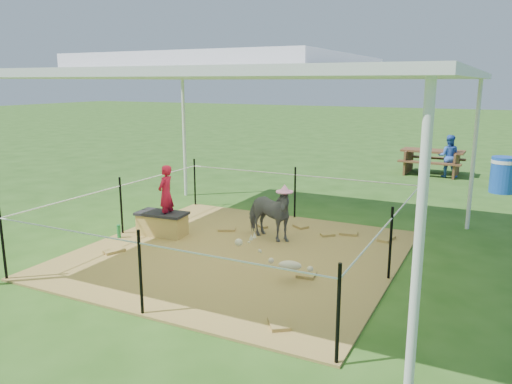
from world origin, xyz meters
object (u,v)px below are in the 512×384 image
at_px(trash_barrel, 503,175).
at_px(picnic_table_near, 432,162).
at_px(pony, 268,214).
at_px(woman, 166,188).
at_px(straw_bale, 162,225).
at_px(distant_person, 448,156).
at_px(green_bottle, 119,231).
at_px(foal, 290,263).

relative_size(trash_barrel, picnic_table_near, 0.51).
bearing_deg(trash_barrel, pony, -120.45).
bearing_deg(picnic_table_near, woman, -109.76).
xyz_separation_m(straw_bale, picnic_table_near, (3.26, 8.07, 0.14)).
distance_m(pony, distant_person, 7.50).
distance_m(green_bottle, pony, 2.49).
xyz_separation_m(green_bottle, pony, (2.24, 1.03, 0.32)).
distance_m(pony, picnic_table_near, 7.66).
height_order(green_bottle, trash_barrel, trash_barrel).
distance_m(foal, distant_person, 8.75).
bearing_deg(trash_barrel, straw_bale, -128.70).
distance_m(straw_bale, distant_person, 8.65).
height_order(trash_barrel, distant_person, distant_person).
bearing_deg(straw_bale, pony, 19.00).
distance_m(woman, picnic_table_near, 8.69).
xyz_separation_m(green_bottle, picnic_table_near, (3.81, 8.52, 0.21)).
bearing_deg(woman, trash_barrel, 136.70).
xyz_separation_m(straw_bale, foal, (2.69, -0.88, 0.06)).
bearing_deg(woman, picnic_table_near, 153.45).
bearing_deg(green_bottle, picnic_table_near, 65.90).
xyz_separation_m(straw_bale, trash_barrel, (5.06, 6.32, 0.22)).
relative_size(foal, trash_barrel, 1.02).
xyz_separation_m(woman, foal, (2.59, -0.88, -0.58)).
bearing_deg(pony, green_bottle, 132.14).
relative_size(woman, pony, 0.92).
bearing_deg(foal, pony, 111.91).
distance_m(trash_barrel, picnic_table_near, 2.51).
height_order(woman, picnic_table_near, woman).
distance_m(trash_barrel, distant_person, 2.02).
height_order(picnic_table_near, distant_person, distant_person).
xyz_separation_m(straw_bale, pony, (1.69, 0.58, 0.26)).
height_order(foal, distant_person, distant_person).
bearing_deg(foal, straw_bale, 149.36).
bearing_deg(trash_barrel, foal, -108.22).
height_order(pony, foal, pony).
distance_m(green_bottle, picnic_table_near, 9.34).
bearing_deg(straw_bale, distant_person, 64.63).
bearing_deg(pony, woman, 127.51).
xyz_separation_m(pony, trash_barrel, (3.37, 5.74, -0.04)).
relative_size(pony, picnic_table_near, 0.62).
bearing_deg(trash_barrel, green_bottle, -129.67).
relative_size(foal, picnic_table_near, 0.52).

